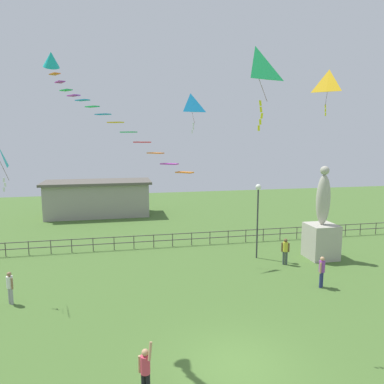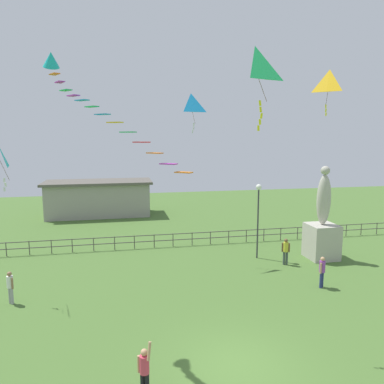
# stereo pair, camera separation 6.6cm
# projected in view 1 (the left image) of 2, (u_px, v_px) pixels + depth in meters

# --- Properties ---
(ground_plane) EXTENTS (80.00, 80.00, 0.00)m
(ground_plane) POSITION_uv_depth(u_px,v_px,m) (237.00, 365.00, 12.37)
(ground_plane) COLOR #476B2D
(statue_monument) EXTENTS (1.79, 1.79, 5.96)m
(statue_monument) POSITION_uv_depth(u_px,v_px,m) (322.00, 230.00, 23.18)
(statue_monument) COLOR #B2AD9E
(statue_monument) RESTS_ON ground_plane
(lamppost) EXTENTS (0.36, 0.36, 4.82)m
(lamppost) POSITION_uv_depth(u_px,v_px,m) (258.00, 205.00, 22.93)
(lamppost) COLOR #38383D
(lamppost) RESTS_ON ground_plane
(person_0) EXTENTS (0.36, 0.36, 1.56)m
(person_0) POSITION_uv_depth(u_px,v_px,m) (10.00, 286.00, 16.79)
(person_0) COLOR #99999E
(person_0) RESTS_ON ground_plane
(person_1) EXTENTS (0.43, 0.40, 1.83)m
(person_1) POSITION_uv_depth(u_px,v_px,m) (145.00, 369.00, 10.68)
(person_1) COLOR black
(person_1) RESTS_ON ground_plane
(person_2) EXTENTS (0.46, 0.30, 1.64)m
(person_2) POSITION_uv_depth(u_px,v_px,m) (285.00, 250.00, 22.07)
(person_2) COLOR #3F4C47
(person_2) RESTS_ON ground_plane
(person_3) EXTENTS (0.41, 0.35, 1.64)m
(person_3) POSITION_uv_depth(u_px,v_px,m) (322.00, 270.00, 18.68)
(person_3) COLOR navy
(person_3) RESTS_ON ground_plane
(kite_0) EXTENTS (1.19, 1.19, 2.37)m
(kite_0) POSITION_uv_depth(u_px,v_px,m) (191.00, 105.00, 22.50)
(kite_0) COLOR #198CD1
(kite_1) EXTENTS (1.21, 1.23, 2.92)m
(kite_1) POSITION_uv_depth(u_px,v_px,m) (255.00, 69.00, 13.06)
(kite_1) COLOR #1EB759
(kite_2) EXTENTS (1.37, 1.33, 2.54)m
(kite_2) POSITION_uv_depth(u_px,v_px,m) (329.00, 84.00, 20.66)
(kite_2) COLOR yellow
(streamer_kite) EXTENTS (4.81, 5.20, 4.25)m
(streamer_kite) POSITION_uv_depth(u_px,v_px,m) (61.00, 69.00, 13.05)
(streamer_kite) COLOR #19B2B2
(waterfront_railing) EXTENTS (36.03, 0.06, 0.95)m
(waterfront_railing) POSITION_uv_depth(u_px,v_px,m) (170.00, 238.00, 25.78)
(waterfront_railing) COLOR #4C4742
(waterfront_railing) RESTS_ON ground_plane
(pavilion_building) EXTENTS (10.43, 4.55, 3.48)m
(pavilion_building) POSITION_uv_depth(u_px,v_px,m) (98.00, 198.00, 36.12)
(pavilion_building) COLOR gray
(pavilion_building) RESTS_ON ground_plane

